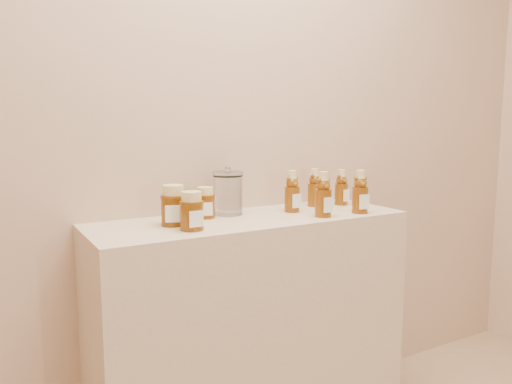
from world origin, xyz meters
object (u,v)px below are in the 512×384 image
honey_jar_left (173,205)px  display_table (252,332)px  bear_bottle_front_left (323,191)px  bear_bottle_back_left (292,189)px  glass_canister (228,191)px

honey_jar_left → display_table: bearing=19.9°
bear_bottle_front_left → honey_jar_left: bear_bottle_front_left is taller
display_table → bear_bottle_back_left: 0.58m
bear_bottle_front_left → honey_jar_left: 0.56m
glass_canister → honey_jar_left: bearing=-161.2°
bear_bottle_front_left → glass_canister: 0.36m
display_table → glass_canister: glass_canister is taller
bear_bottle_back_left → glass_canister: bear_bottle_back_left is taller
bear_bottle_back_left → bear_bottle_front_left: bearing=-77.3°
bear_bottle_back_left → honey_jar_left: (-0.50, -0.01, -0.02)m
display_table → honey_jar_left: (-0.30, 0.01, 0.52)m
display_table → glass_canister: 0.55m
display_table → honey_jar_left: 0.60m
bear_bottle_back_left → bear_bottle_front_left: (0.04, -0.14, 0.00)m
display_table → glass_canister: (-0.05, 0.10, 0.54)m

